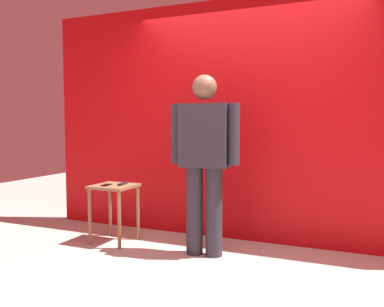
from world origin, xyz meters
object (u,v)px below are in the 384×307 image
at_px(standing_person, 204,155).
at_px(tv_remote, 123,184).
at_px(cell_phone, 106,185).
at_px(side_table, 114,197).

distance_m(standing_person, tv_remote, 1.03).
bearing_deg(cell_phone, tv_remote, 29.71).
bearing_deg(tv_remote, standing_person, -12.28).
height_order(side_table, cell_phone, cell_phone).
relative_size(cell_phone, tv_remote, 0.85).
xyz_separation_m(cell_phone, tv_remote, (0.13, 0.11, 0.01)).
bearing_deg(standing_person, cell_phone, -177.31).
xyz_separation_m(side_table, tv_remote, (0.08, 0.05, 0.14)).
distance_m(side_table, cell_phone, 0.16).
bearing_deg(tv_remote, side_table, -157.97).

